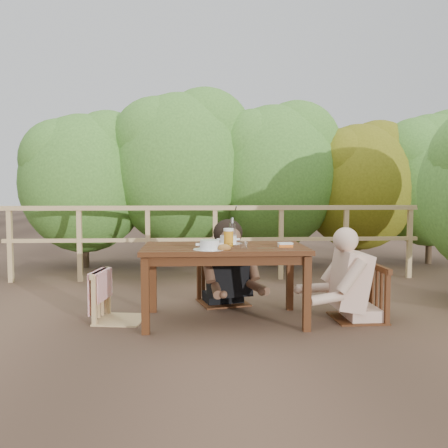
{
  "coord_description": "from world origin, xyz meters",
  "views": [
    {
      "loc": [
        -0.27,
        -4.24,
        1.21
      ],
      "look_at": [
        0.0,
        0.05,
        0.9
      ],
      "focal_mm": 37.35,
      "sensor_mm": 36.0,
      "label": 1
    }
  ],
  "objects": [
    {
      "name": "ground",
      "position": [
        0.0,
        0.0,
        0.0
      ],
      "size": [
        60.0,
        60.0,
        0.0
      ],
      "primitive_type": "plane",
      "color": "brown",
      "rests_on": "ground"
    },
    {
      "name": "bread_roll",
      "position": [
        -0.02,
        -0.3,
        0.72
      ],
      "size": [
        0.11,
        0.08,
        0.07
      ],
      "primitive_type": "ellipsoid",
      "color": "#9C622D",
      "rests_on": "table"
    },
    {
      "name": "bottle",
      "position": [
        0.09,
        0.18,
        0.82
      ],
      "size": [
        0.06,
        0.06,
        0.26
      ],
      "primitive_type": "cylinder",
      "color": "silver",
      "rests_on": "table"
    },
    {
      "name": "chair_left",
      "position": [
        -0.96,
        0.07,
        0.44
      ],
      "size": [
        0.5,
        0.5,
        0.88
      ],
      "primitive_type": "cube",
      "rotation": [
        0.0,
        0.0,
        1.43
      ],
      "color": "tan",
      "rests_on": "ground"
    },
    {
      "name": "chair_right",
      "position": [
        1.25,
        -0.02,
        0.48
      ],
      "size": [
        0.48,
        0.48,
        0.96
      ],
      "primitive_type": "cube",
      "rotation": [
        0.0,
        0.0,
        -1.56
      ],
      "color": "#391C0C",
      "rests_on": "ground"
    },
    {
      "name": "soup_far",
      "position": [
        0.05,
        0.2,
        0.73
      ],
      "size": [
        0.27,
        0.27,
        0.09
      ],
      "primitive_type": "cylinder",
      "color": "white",
      "rests_on": "table"
    },
    {
      "name": "railing",
      "position": [
        0.0,
        2.0,
        0.51
      ],
      "size": [
        5.6,
        0.1,
        1.01
      ],
      "primitive_type": "cube",
      "color": "tan",
      "rests_on": "ground"
    },
    {
      "name": "butter_tub",
      "position": [
        0.54,
        -0.12,
        0.71
      ],
      "size": [
        0.13,
        0.1,
        0.05
      ],
      "primitive_type": "cube",
      "rotation": [
        0.0,
        0.0,
        0.04
      ],
      "color": "white",
      "rests_on": "table"
    },
    {
      "name": "soup_near",
      "position": [
        -0.14,
        -0.24,
        0.74
      ],
      "size": [
        0.29,
        0.29,
        0.1
      ],
      "primitive_type": "cylinder",
      "color": "white",
      "rests_on": "table"
    },
    {
      "name": "chair_far",
      "position": [
        0.03,
        0.68,
        0.49
      ],
      "size": [
        0.59,
        0.59,
        0.98
      ],
      "primitive_type": "cube",
      "rotation": [
        0.0,
        0.0,
        0.25
      ],
      "color": "#391C0C",
      "rests_on": "ground"
    },
    {
      "name": "tumbler",
      "position": [
        0.16,
        -0.19,
        0.72
      ],
      "size": [
        0.06,
        0.06,
        0.08
      ],
      "primitive_type": "cylinder",
      "color": "silver",
      "rests_on": "table"
    },
    {
      "name": "woman",
      "position": [
        0.03,
        0.7,
        0.69
      ],
      "size": [
        0.71,
        0.8,
        1.39
      ],
      "primitive_type": null,
      "rotation": [
        0.0,
        0.0,
        3.39
      ],
      "color": "black",
      "rests_on": "ground"
    },
    {
      "name": "beer_glass",
      "position": [
        0.04,
        -0.01,
        0.78
      ],
      "size": [
        0.09,
        0.09,
        0.18
      ],
      "primitive_type": "cylinder",
      "color": "orange",
      "rests_on": "table"
    },
    {
      "name": "diner_right",
      "position": [
        1.28,
        -0.02,
        0.71
      ],
      "size": [
        0.72,
        0.59,
        1.43
      ],
      "primitive_type": null,
      "rotation": [
        0.0,
        0.0,
        1.58
      ],
      "color": "#D4A991",
      "rests_on": "ground"
    },
    {
      "name": "table",
      "position": [
        0.0,
        0.0,
        0.34
      ],
      "size": [
        1.49,
        0.84,
        0.69
      ],
      "primitive_type": "cube",
      "color": "#391C0C",
      "rests_on": "ground"
    },
    {
      "name": "hedge_row",
      "position": [
        0.4,
        3.2,
        1.9
      ],
      "size": [
        6.6,
        1.6,
        3.8
      ],
      "primitive_type": null,
      "color": "#3E6D26",
      "rests_on": "ground"
    }
  ]
}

